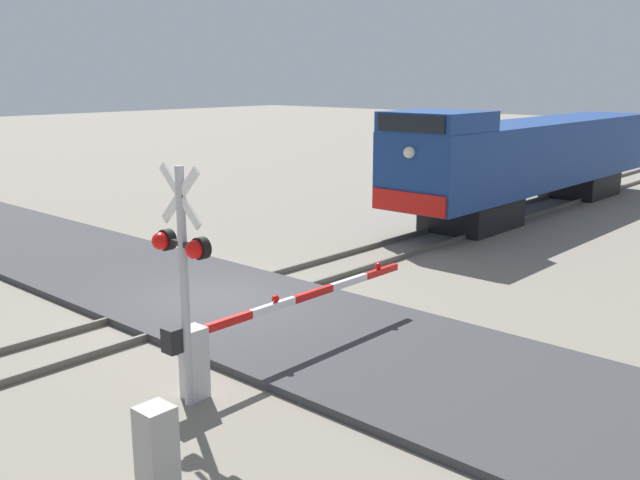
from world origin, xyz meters
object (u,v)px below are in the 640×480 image
(locomotive, at_px, (532,157))
(utility_cabinet, at_px, (157,455))
(crossing_signal, at_px, (182,261))
(crossing_gate, at_px, (231,337))

(locomotive, xyz_separation_m, utility_cabinet, (5.47, -21.24, -1.47))
(utility_cabinet, bearing_deg, crossing_signal, 134.54)
(locomotive, distance_m, utility_cabinet, 21.98)
(crossing_signal, bearing_deg, locomotive, 100.56)
(locomotive, bearing_deg, crossing_gate, -79.26)
(locomotive, xyz_separation_m, crossing_signal, (3.61, -19.36, 0.29))
(crossing_signal, distance_m, crossing_gate, 1.88)
(crossing_gate, xyz_separation_m, utility_cabinet, (1.99, -2.92, -0.19))
(locomotive, bearing_deg, utility_cabinet, -75.57)
(crossing_gate, bearing_deg, crossing_signal, -82.54)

